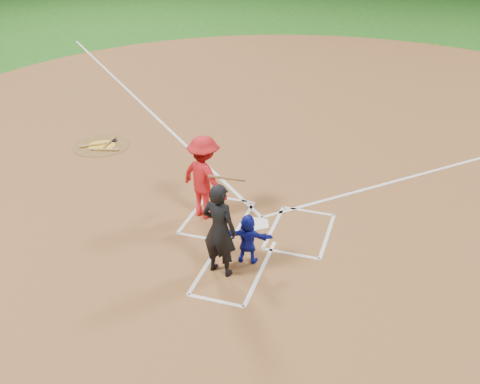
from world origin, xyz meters
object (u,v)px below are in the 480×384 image
(on_deck_circle, at_px, (101,146))
(batter_at_plate, at_px, (204,177))
(umpire, at_px, (219,230))
(home_plate, at_px, (258,224))
(catcher, at_px, (248,239))

(on_deck_circle, height_order, batter_at_plate, batter_at_plate)
(umpire, bearing_deg, batter_at_plate, -50.01)
(home_plate, distance_m, umpire, 2.17)
(home_plate, distance_m, on_deck_circle, 6.38)
(home_plate, xyz_separation_m, umpire, (-0.22, -1.93, 0.97))
(catcher, height_order, umpire, umpire)
(home_plate, xyz_separation_m, batter_at_plate, (-1.28, 0.00, 0.98))
(umpire, bearing_deg, catcher, -118.23)
(on_deck_circle, xyz_separation_m, catcher, (5.92, -4.24, 0.53))
(batter_at_plate, bearing_deg, catcher, -44.08)
(on_deck_circle, bearing_deg, batter_at_plate, -32.35)
(batter_at_plate, bearing_deg, on_deck_circle, 147.65)
(home_plate, height_order, umpire, umpire)
(on_deck_circle, height_order, umpire, umpire)
(batter_at_plate, bearing_deg, home_plate, -0.03)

